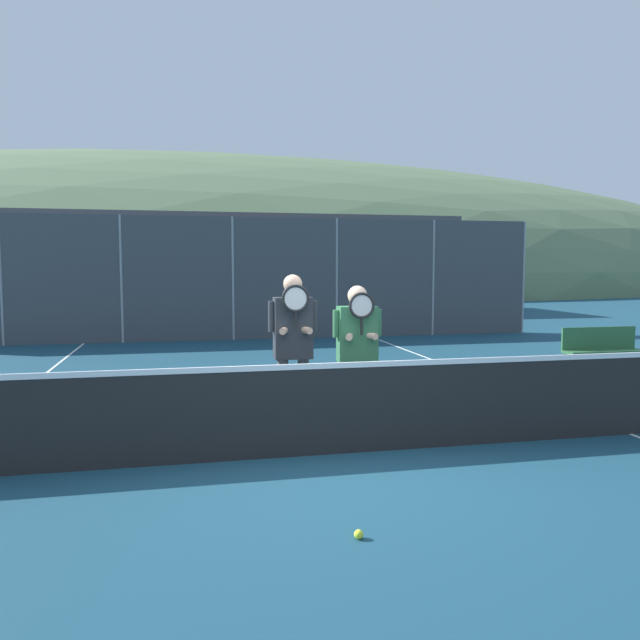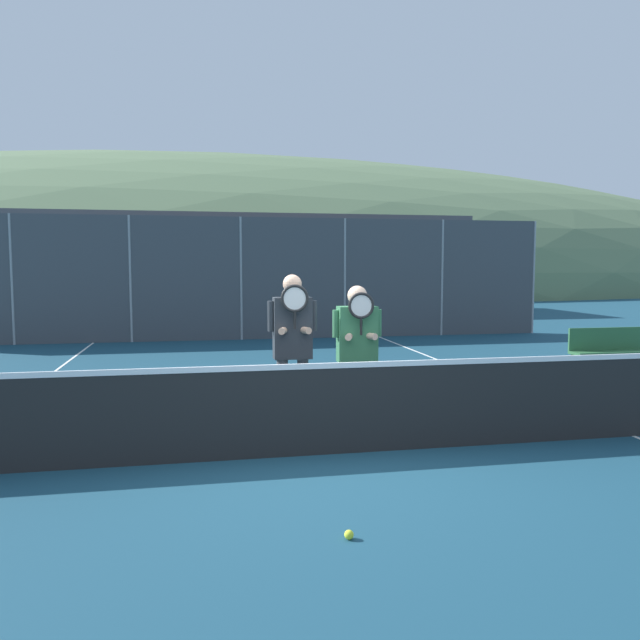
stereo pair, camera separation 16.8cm
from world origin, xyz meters
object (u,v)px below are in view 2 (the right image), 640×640
object	(u,v)px
car_center	(398,298)
tennis_ball_on_court	(349,535)
player_leftmost	(293,340)
car_left_of_center	(240,299)
bench_courtside	(610,350)
player_center_left	(357,344)
car_far_left	(62,300)

from	to	relation	value
car_center	tennis_ball_on_court	world-z (taller)	car_center
player_leftmost	tennis_ball_on_court	bearing A→B (deg)	-90.53
car_left_of_center	bench_courtside	xyz separation A→B (m)	(5.81, -10.02, -0.46)
player_center_left	bench_courtside	xyz separation A→B (m)	(5.30, 2.71, -0.58)
car_left_of_center	tennis_ball_on_court	size ratio (longest dim) A/B	66.42
player_leftmost	car_center	xyz separation A→B (m)	(5.47, 12.78, -0.21)
car_left_of_center	tennis_ball_on_court	bearing A→B (deg)	-91.03
tennis_ball_on_court	car_far_left	bearing A→B (deg)	108.06
player_leftmost	player_center_left	size ratio (longest dim) A/B	1.08
player_leftmost	tennis_ball_on_court	distance (m)	3.01
player_leftmost	bench_courtside	world-z (taller)	player_leftmost
car_left_of_center	car_center	bearing A→B (deg)	0.46
player_leftmost	bench_courtside	distance (m)	6.67
player_leftmost	car_left_of_center	distance (m)	12.74
player_center_left	tennis_ball_on_court	world-z (taller)	player_center_left
player_center_left	bench_courtside	distance (m)	5.98
car_far_left	car_center	world-z (taller)	car_far_left
tennis_ball_on_court	car_center	bearing A→B (deg)	70.58
car_left_of_center	bench_courtside	distance (m)	11.59
player_leftmost	car_far_left	distance (m)	13.23
car_left_of_center	bench_courtside	bearing A→B (deg)	-59.90
bench_courtside	player_center_left	bearing A→B (deg)	-152.92
bench_courtside	tennis_ball_on_court	size ratio (longest dim) A/B	21.72
car_center	tennis_ball_on_court	bearing A→B (deg)	-109.42
player_center_left	car_far_left	bearing A→B (deg)	114.98
player_center_left	bench_courtside	size ratio (longest dim) A/B	1.16
player_leftmost	car_left_of_center	xyz separation A→B (m)	(0.25, 12.74, -0.18)
car_center	tennis_ball_on_court	distance (m)	16.56
tennis_ball_on_court	bench_courtside	bearing A→B (deg)	42.30
bench_courtside	tennis_ball_on_court	distance (m)	8.24
car_far_left	car_left_of_center	bearing A→B (deg)	5.17
car_center	tennis_ball_on_court	xyz separation A→B (m)	(-5.50, -15.60, -0.85)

